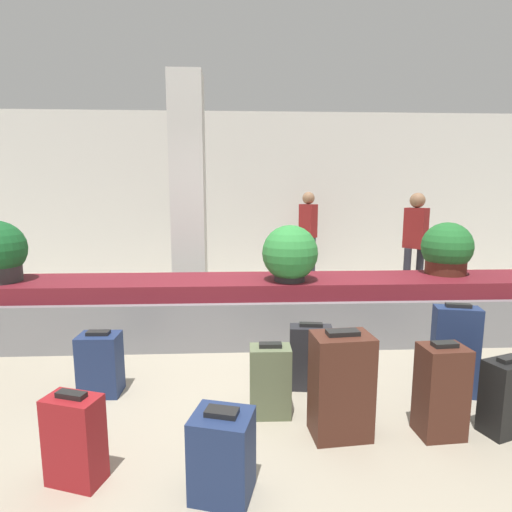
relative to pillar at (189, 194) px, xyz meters
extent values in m
plane|color=#9E937F|center=(0.88, -2.56, -1.60)|extent=(18.00, 18.00, 0.00)
cube|color=silver|center=(0.88, 2.54, 0.00)|extent=(18.00, 0.06, 3.20)
cube|color=gray|center=(0.88, -1.32, -1.35)|extent=(7.91, 0.92, 0.50)
cube|color=maroon|center=(0.88, -1.32, -1.01)|extent=(7.60, 0.76, 0.17)
cube|color=silver|center=(0.00, 0.00, 0.00)|extent=(0.45, 0.45, 3.20)
cube|color=#232328|center=(1.27, -2.55, -1.33)|extent=(0.36, 0.20, 0.53)
cube|color=black|center=(1.27, -2.55, -1.05)|extent=(0.19, 0.08, 0.03)
cube|color=navy|center=(2.40, -2.70, -1.24)|extent=(0.37, 0.23, 0.72)
cube|color=black|center=(2.40, -2.70, -0.86)|extent=(0.19, 0.10, 0.03)
cube|color=#472319|center=(2.02, -3.24, -1.29)|extent=(0.30, 0.24, 0.62)
cube|color=black|center=(2.02, -3.24, -0.96)|extent=(0.16, 0.09, 0.03)
cube|color=maroon|center=(-0.24, -3.58, -1.35)|extent=(0.34, 0.26, 0.51)
cube|color=black|center=(-0.24, -3.58, -1.08)|extent=(0.18, 0.11, 0.03)
cube|color=navy|center=(-0.43, -2.57, -1.35)|extent=(0.32, 0.24, 0.50)
cube|color=black|center=(-0.43, -2.57, -1.09)|extent=(0.18, 0.08, 0.03)
cube|color=#5B6647|center=(0.90, -2.94, -1.34)|extent=(0.30, 0.19, 0.52)
cube|color=black|center=(0.90, -2.94, -1.06)|extent=(0.16, 0.07, 0.03)
cube|color=black|center=(2.47, -3.23, -1.35)|extent=(0.34, 0.27, 0.51)
cube|color=black|center=(2.47, -3.23, -1.08)|extent=(0.17, 0.11, 0.03)
cube|color=#472319|center=(1.35, -3.21, -1.25)|extent=(0.40, 0.30, 0.70)
cube|color=black|center=(1.35, -3.21, -0.88)|extent=(0.22, 0.11, 0.03)
cube|color=navy|center=(0.59, -3.71, -1.37)|extent=(0.37, 0.34, 0.46)
cube|color=black|center=(0.59, -3.71, -1.12)|extent=(0.19, 0.13, 0.03)
cylinder|color=#2D2D2D|center=(1.23, -1.47, -0.85)|extent=(0.33, 0.33, 0.14)
sphere|color=#2D7F38|center=(1.23, -1.47, -0.62)|extent=(0.60, 0.60, 0.60)
cylinder|color=#4C2319|center=(3.10, -1.18, -0.84)|extent=(0.45, 0.45, 0.16)
sphere|color=#236B2D|center=(3.10, -1.18, -0.60)|extent=(0.57, 0.57, 0.57)
cylinder|color=#282833|center=(1.91, 1.84, -1.21)|extent=(0.11, 0.11, 0.78)
cylinder|color=#282833|center=(2.11, 1.84, -1.21)|extent=(0.11, 0.11, 0.78)
cube|color=maroon|center=(2.01, 1.84, -0.51)|extent=(0.34, 0.36, 0.62)
sphere|color=#936B4C|center=(2.01, 1.84, -0.08)|extent=(0.23, 0.23, 0.23)
cylinder|color=#282833|center=(3.29, 0.29, -1.21)|extent=(0.11, 0.11, 0.78)
cylinder|color=#282833|center=(3.49, 0.29, -1.21)|extent=(0.11, 0.11, 0.78)
cube|color=maroon|center=(3.39, 0.29, -0.52)|extent=(0.34, 0.36, 0.61)
sphere|color=#936B4C|center=(3.39, 0.29, -0.10)|extent=(0.23, 0.23, 0.23)
camera|label=1|loc=(0.67, -5.65, 0.01)|focal=28.00mm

